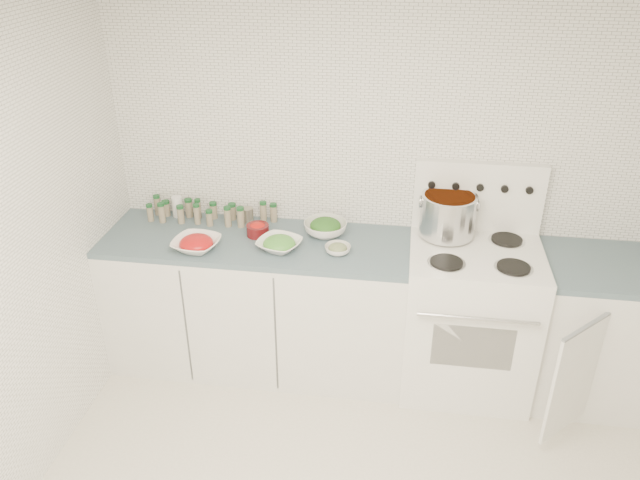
{
  "coord_description": "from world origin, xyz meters",
  "views": [
    {
      "loc": [
        0.04,
        -2.02,
        2.67
      ],
      "look_at": [
        -0.42,
        1.14,
        0.96
      ],
      "focal_mm": 35.0,
      "sensor_mm": 36.0,
      "label": 1
    }
  ],
  "objects_px": {
    "bowl_snowpea": "(279,244)",
    "stove": "(469,314)",
    "bowl_tomato": "(196,244)",
    "stock_pot": "(448,213)"
  },
  "relations": [
    {
      "from": "stock_pot",
      "to": "bowl_snowpea",
      "type": "distance_m",
      "value": 1.01
    },
    {
      "from": "bowl_tomato",
      "to": "bowl_snowpea",
      "type": "height_order",
      "value": "bowl_tomato"
    },
    {
      "from": "bowl_tomato",
      "to": "stove",
      "type": "bearing_deg",
      "value": 5.7
    },
    {
      "from": "stove",
      "to": "stock_pot",
      "type": "bearing_deg",
      "value": 136.89
    },
    {
      "from": "stove",
      "to": "bowl_tomato",
      "type": "height_order",
      "value": "stove"
    },
    {
      "from": "stock_pot",
      "to": "bowl_snowpea",
      "type": "relative_size",
      "value": 1.11
    },
    {
      "from": "stove",
      "to": "bowl_tomato",
      "type": "xyz_separation_m",
      "value": [
        -1.62,
        -0.16,
        0.44
      ]
    },
    {
      "from": "bowl_snowpea",
      "to": "stove",
      "type": "bearing_deg",
      "value": 4.48
    },
    {
      "from": "stove",
      "to": "stock_pot",
      "type": "height_order",
      "value": "stove"
    },
    {
      "from": "stock_pot",
      "to": "bowl_tomato",
      "type": "bearing_deg",
      "value": -167.31
    }
  ]
}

